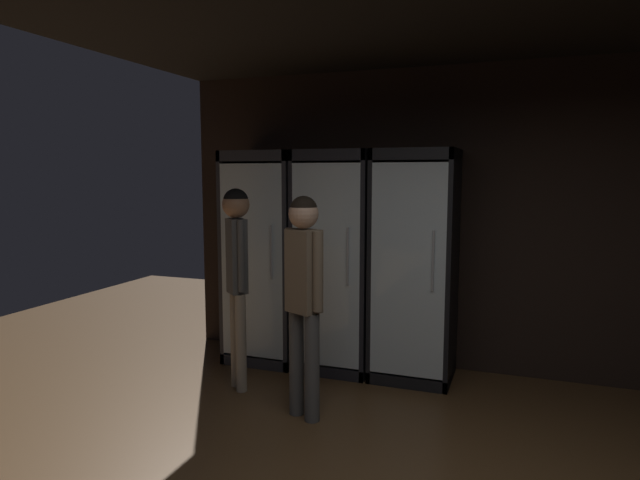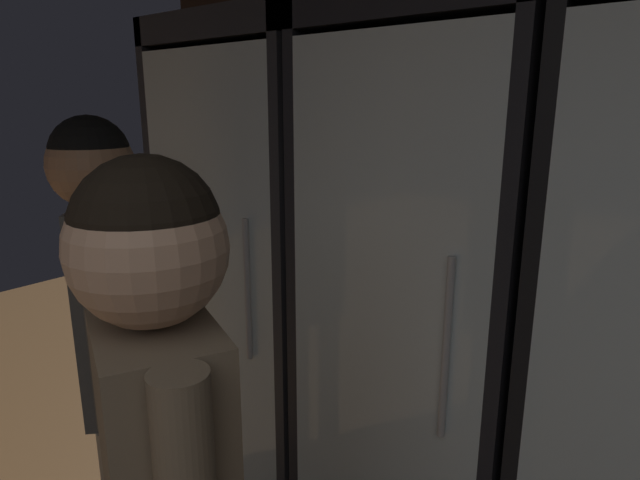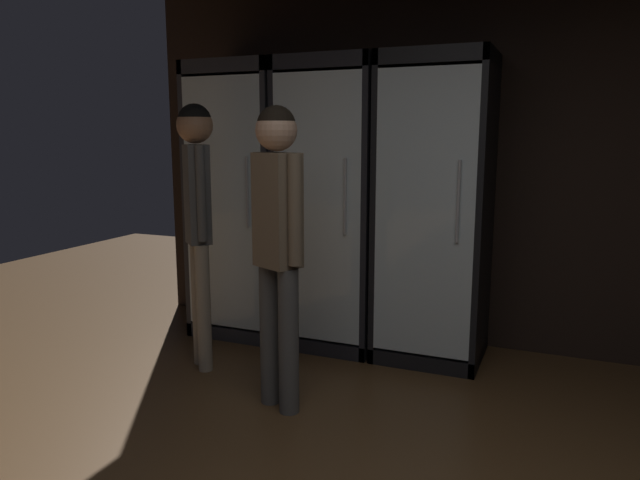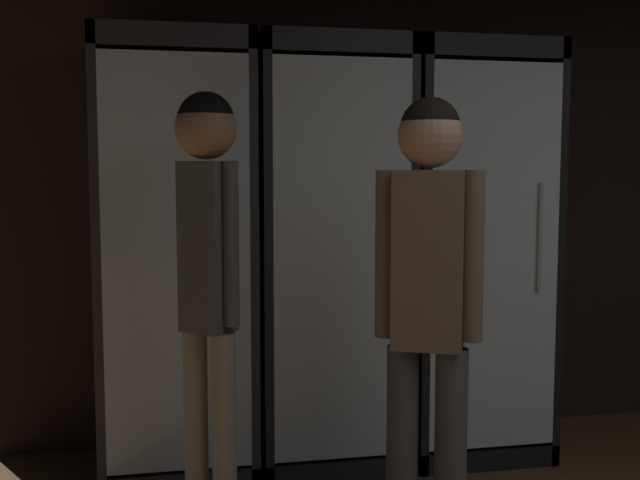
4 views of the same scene
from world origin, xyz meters
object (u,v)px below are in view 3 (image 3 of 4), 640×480
object	(u,v)px
cooler_far_left	(248,202)
cooler_left	(336,207)
cooler_center	(436,213)
shopper_far	(197,197)
shopper_near	(278,227)

from	to	relation	value
cooler_far_left	cooler_left	size ratio (longest dim) A/B	1.00
cooler_center	shopper_far	distance (m)	1.59
cooler_left	shopper_far	xyz separation A→B (m)	(-0.62, -0.84, 0.13)
shopper_near	cooler_left	bearing A→B (deg)	95.73
cooler_far_left	shopper_near	distance (m)	1.44
cooler_center	shopper_far	size ratio (longest dim) A/B	1.19
cooler_far_left	shopper_far	xyz separation A→B (m)	(0.11, -0.84, 0.12)
cooler_far_left	shopper_far	bearing A→B (deg)	-82.62
cooler_left	cooler_center	bearing A→B (deg)	-0.09
cooler_left	cooler_center	world-z (taller)	same
shopper_far	cooler_center	bearing A→B (deg)	31.84
cooler_left	shopper_near	xyz separation A→B (m)	(0.12, -1.17, 0.03)
shopper_near	shopper_far	bearing A→B (deg)	155.80
cooler_left	shopper_far	size ratio (longest dim) A/B	1.19
cooler_far_left	shopper_near	size ratio (longest dim) A/B	1.22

